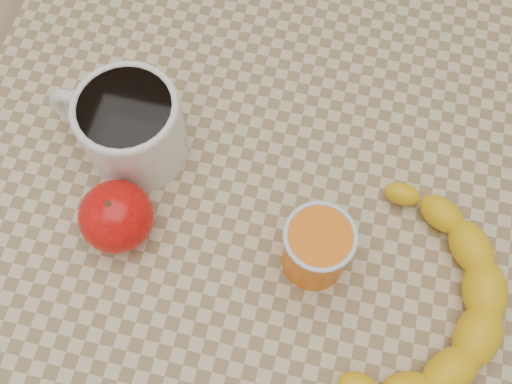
% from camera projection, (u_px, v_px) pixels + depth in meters
% --- Properties ---
extents(ground, '(3.00, 3.00, 0.00)m').
position_uv_depth(ground, '(256.00, 316.00, 1.40)').
color(ground, tan).
rests_on(ground, ground).
extents(table, '(0.80, 0.80, 0.75)m').
position_uv_depth(table, '(256.00, 222.00, 0.79)').
color(table, tan).
rests_on(table, ground).
extents(coffee_mug, '(0.18, 0.14, 0.11)m').
position_uv_depth(coffee_mug, '(129.00, 126.00, 0.68)').
color(coffee_mug, silver).
rests_on(coffee_mug, table).
extents(orange_juice_glass, '(0.08, 0.08, 0.09)m').
position_uv_depth(orange_juice_glass, '(317.00, 248.00, 0.63)').
color(orange_juice_glass, '#E96107').
rests_on(orange_juice_glass, table).
extents(apple, '(0.10, 0.10, 0.08)m').
position_uv_depth(apple, '(116.00, 217.00, 0.65)').
color(apple, '#A40508').
rests_on(apple, table).
extents(banana, '(0.36, 0.41, 0.05)m').
position_uv_depth(banana, '(423.00, 301.00, 0.63)').
color(banana, gold).
rests_on(banana, table).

